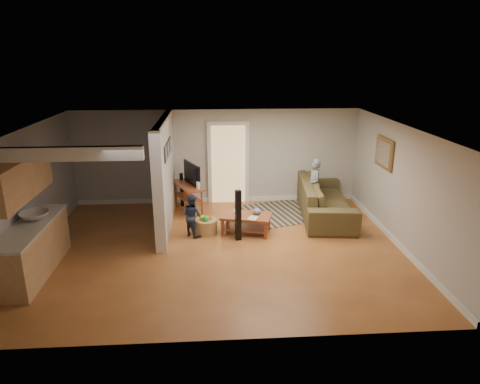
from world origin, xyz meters
name	(u,v)px	position (x,y,z in m)	size (l,w,h in m)	color
ground	(220,248)	(0.00, 0.00, 0.00)	(7.50, 7.50, 0.00)	brown
room_shell	(167,176)	(-1.07, 0.43, 1.46)	(7.54, 6.02, 2.52)	#A9A7A2
area_rug	(289,211)	(1.82, 2.06, 0.01)	(2.36, 1.73, 0.01)	black
sofa	(324,215)	(2.65, 1.79, 0.00)	(2.95, 1.15, 0.86)	#413420
coffee_table	(247,219)	(0.62, 0.79, 0.33)	(1.22, 0.89, 0.65)	brown
tv_console	(189,187)	(-0.74, 2.20, 0.67)	(0.89, 1.25, 1.01)	brown
speaker_left	(238,215)	(0.40, 0.42, 0.57)	(0.11, 0.11, 1.13)	black
speaker_right	(182,190)	(-0.94, 2.68, 0.45)	(0.09, 0.09, 0.91)	black
toy_basket	(206,225)	(-0.30, 0.83, 0.18)	(0.50, 0.50, 0.44)	#AB754A
child	(312,213)	(2.38, 1.91, 0.00)	(0.52, 0.34, 1.42)	gray
toddler	(193,235)	(-0.60, 0.71, 0.00)	(0.46, 0.36, 0.95)	#202B43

